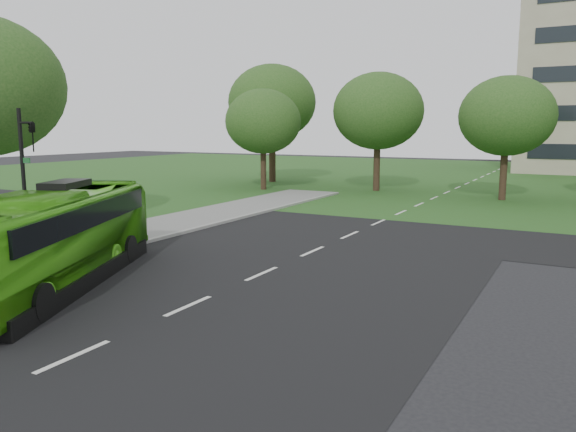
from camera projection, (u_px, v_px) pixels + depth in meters
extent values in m
plane|color=black|center=(229.00, 289.00, 17.47)|extent=(160.00, 160.00, 0.00)
cube|color=black|center=(410.00, 208.00, 34.87)|extent=(14.00, 120.00, 0.01)
cube|color=black|center=(378.00, 222.00, 29.65)|extent=(80.00, 12.00, 0.01)
cube|color=silver|center=(384.00, 220.00, 30.52)|extent=(0.15, 90.00, 0.01)
cube|color=#2B551C|center=(480.00, 177.00, 56.62)|extent=(120.00, 60.00, 0.01)
cube|color=black|center=(527.00, 66.00, 68.56)|extent=(0.10, 18.40, 23.00)
cylinder|color=black|center=(263.00, 171.00, 45.42)|extent=(0.46, 0.46, 3.06)
ellipsoid|color=#204B19|center=(263.00, 121.00, 44.81)|extent=(6.07, 6.07, 5.16)
cylinder|color=black|center=(377.00, 169.00, 44.57)|extent=(0.52, 0.52, 3.44)
ellipsoid|color=#204B19|center=(378.00, 111.00, 43.86)|extent=(7.08, 7.08, 6.02)
cylinder|color=black|center=(503.00, 177.00, 38.77)|extent=(0.48, 0.48, 3.21)
ellipsoid|color=#204B19|center=(507.00, 116.00, 38.13)|extent=(6.38, 6.38, 5.43)
cylinder|color=black|center=(272.00, 160.00, 51.92)|extent=(0.61, 0.61, 4.09)
ellipsoid|color=#204B19|center=(272.00, 102.00, 51.11)|extent=(8.02, 8.02, 6.81)
imported|color=#44A916|center=(53.00, 239.00, 17.62)|extent=(6.75, 10.93, 3.02)
cylinder|color=black|center=(24.00, 180.00, 22.67)|extent=(0.16, 0.16, 5.74)
cylinder|color=black|center=(26.00, 123.00, 22.13)|extent=(0.80, 0.09, 0.09)
imported|color=black|center=(32.00, 137.00, 22.08)|extent=(0.24, 0.27, 1.15)
cube|color=#195926|center=(25.00, 160.00, 22.46)|extent=(0.57, 0.05, 0.21)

